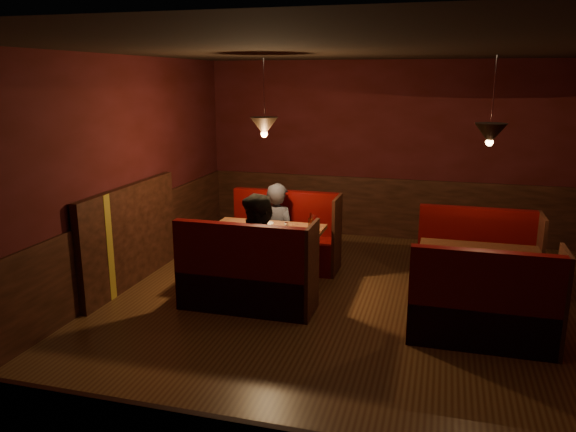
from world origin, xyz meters
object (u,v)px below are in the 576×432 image
(diner_b, at_px, (260,236))
(main_table, at_px, (266,242))
(main_bench_near, at_px, (247,282))
(second_table, at_px, (479,268))
(diner_a, at_px, (278,214))
(second_bench_far, at_px, (477,265))
(second_bench_near, at_px, (484,315))
(main_bench_far, at_px, (285,243))

(diner_b, bearing_deg, main_table, 111.26)
(main_bench_near, distance_m, second_table, 2.62)
(diner_a, xyz_separation_m, diner_b, (0.16, -1.25, 0.05))
(second_table, distance_m, diner_a, 2.78)
(second_table, bearing_deg, diner_b, -171.92)
(second_bench_far, distance_m, diner_b, 2.77)
(second_bench_near, bearing_deg, diner_b, 169.98)
(second_bench_far, distance_m, diner_a, 2.69)
(main_bench_far, bearing_deg, main_bench_near, -90.00)
(main_bench_far, height_order, diner_b, diner_b)
(main_table, xyz_separation_m, diner_a, (-0.05, 0.68, 0.20))
(second_bench_near, bearing_deg, main_table, 158.74)
(second_bench_far, bearing_deg, diner_b, -155.44)
(second_bench_far, bearing_deg, main_bench_near, -151.92)
(main_table, bearing_deg, main_bench_far, 88.83)
(main_bench_near, relative_size, diner_b, 0.94)
(second_table, distance_m, second_bench_near, 0.82)
(main_bench_far, xyz_separation_m, diner_a, (-0.07, -0.13, 0.45))
(second_table, distance_m, second_bench_far, 0.82)
(second_bench_near, distance_m, diner_a, 3.17)
(main_table, xyz_separation_m, second_table, (2.56, -0.22, -0.04))
(main_table, bearing_deg, second_bench_far, 12.27)
(main_table, height_order, main_bench_far, main_bench_far)
(diner_a, bearing_deg, main_bench_far, -99.84)
(main_table, relative_size, second_bench_far, 0.98)
(main_table, distance_m, second_bench_far, 2.67)
(main_table, xyz_separation_m, second_bench_near, (2.59, -1.01, -0.26))
(main_table, bearing_deg, diner_a, 94.47)
(second_bench_far, bearing_deg, second_bench_near, -90.00)
(second_bench_far, xyz_separation_m, second_bench_near, (0.00, -1.57, 0.00))
(main_bench_near, distance_m, diner_a, 1.56)
(main_bench_far, distance_m, diner_b, 1.47)
(main_bench_near, xyz_separation_m, second_table, (2.55, 0.59, 0.21))
(main_table, relative_size, diner_b, 0.85)
(second_table, height_order, second_bench_far, second_bench_far)
(diner_a, distance_m, diner_b, 1.27)
(main_table, distance_m, main_bench_far, 0.85)
(second_bench_near, bearing_deg, second_bench_far, 90.00)
(second_bench_far, distance_m, second_bench_near, 1.57)
(second_bench_far, bearing_deg, main_table, -167.73)
(main_table, height_order, second_bench_far, second_bench_far)
(main_bench_near, xyz_separation_m, diner_a, (-0.07, 1.49, 0.45))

